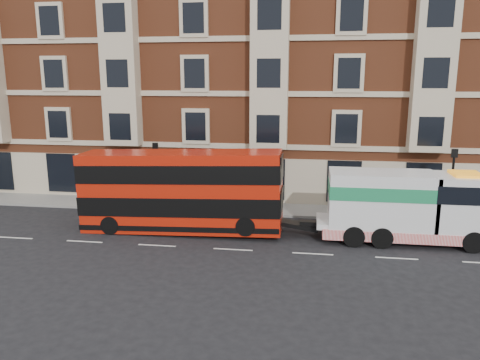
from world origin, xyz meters
TOP-DOWN VIEW (x-y plane):
  - ground at (0.00, 0.00)m, footprint 120.00×120.00m
  - sidewalk at (0.00, 7.50)m, footprint 90.00×3.00m
  - victorian_terrace at (0.50, 15.00)m, footprint 45.00×12.00m
  - lamp_post_west at (-6.00, 6.20)m, footprint 0.35×0.15m
  - lamp_post_east at (12.00, 6.20)m, footprint 0.35×0.15m
  - double_decker_bus at (-3.34, 2.49)m, footprint 11.20×2.57m
  - tow_truck at (8.72, 2.49)m, footprint 8.97×2.65m
  - pedestrian at (-6.70, 6.91)m, footprint 0.78×0.66m

SIDE VIEW (x-z plane):
  - ground at x=0.00m, z-range 0.00..0.00m
  - sidewalk at x=0.00m, z-range 0.00..0.15m
  - pedestrian at x=-6.70m, z-range 0.15..1.97m
  - tow_truck at x=8.72m, z-range 0.11..3.85m
  - double_decker_bus at x=-3.34m, z-range 0.14..4.67m
  - lamp_post_west at x=-6.00m, z-range 0.50..4.85m
  - lamp_post_east at x=12.00m, z-range 0.50..4.85m
  - victorian_terrace at x=0.50m, z-range -0.13..20.27m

